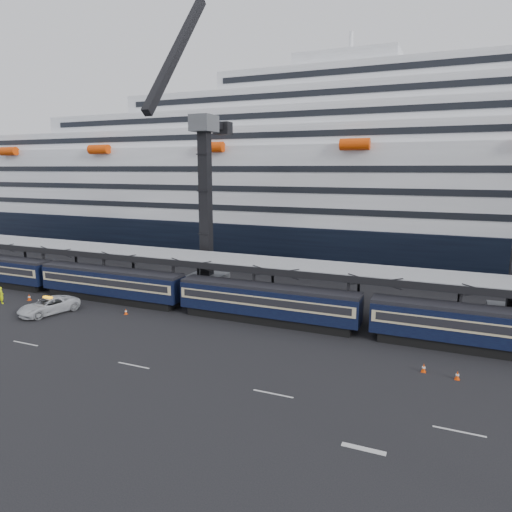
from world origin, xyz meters
name	(u,v)px	position (x,y,z in m)	size (l,w,h in m)	color
ground	(316,375)	(0.00, 0.00, 0.00)	(260.00, 260.00, 0.00)	black
lane_markings	(426,435)	(8.15, -5.23, 0.01)	(111.00, 4.27, 0.02)	beige
train	(299,305)	(-4.65, 10.00, 2.20)	(133.05, 3.00, 4.05)	black
canopy	(354,271)	(0.00, 14.00, 5.25)	(130.00, 6.25, 5.53)	gray
cruise_ship	(388,189)	(-1.08, 45.99, 12.34)	(214.09, 28.84, 34.00)	black
crane_dark_near	(204,198)	(-20.00, 18.59, 11.93)	(4.50, 17.75, 35.08)	#474A4E
pickup_truck	(49,306)	(-30.99, 3.33, 0.88)	(2.92, 6.34, 1.76)	silver
worker	(2,295)	(-39.04, 3.97, 1.00)	(0.73, 0.48, 2.00)	#E1FA0D
traffic_cone_b	(29,297)	(-37.22, 6.18, 0.40)	(0.40, 0.40, 0.81)	#EA4307
traffic_cone_c	(126,311)	(-23.05, 6.36, 0.33)	(0.34, 0.34, 0.67)	#EA4307
traffic_cone_d	(424,368)	(7.54, 3.85, 0.36)	(0.36, 0.36, 0.73)	#EA4307
traffic_cone_e	(457,375)	(9.94, 3.46, 0.35)	(0.36, 0.36, 0.71)	#EA4307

